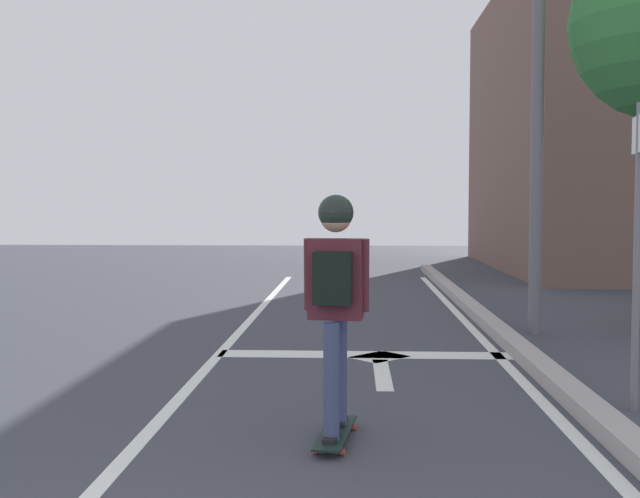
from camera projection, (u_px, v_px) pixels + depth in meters
name	position (u px, v px, depth m)	size (l,w,h in m)	color
lane_line_center	(206.00, 369.00, 7.71)	(0.12, 20.00, 0.01)	silver
lane_line_curbside	(514.00, 372.00, 7.58)	(0.12, 20.00, 0.01)	silver
stop_bar	(364.00, 354.00, 8.47)	(3.25, 0.40, 0.01)	silver
lane_arrow_stem	(382.00, 374.00, 7.49)	(0.16, 1.40, 0.01)	silver
lane_arrow_head	(379.00, 357.00, 8.34)	(0.56, 0.44, 0.01)	silver
curb_strip	(539.00, 366.00, 7.56)	(0.24, 24.00, 0.14)	#9E9696
skateboard	(336.00, 433.00, 5.35)	(0.30, 0.87, 0.07)	black
skater	(335.00, 283.00, 5.27)	(0.46, 0.62, 1.67)	#3B456E
traffic_signal_mast	(475.00, 33.00, 9.68)	(4.02, 0.34, 5.74)	slate
street_sign_post	(638.00, 212.00, 6.09)	(0.11, 0.44, 2.48)	slate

